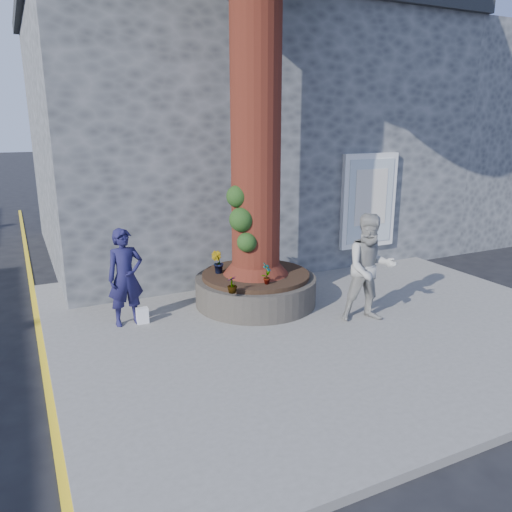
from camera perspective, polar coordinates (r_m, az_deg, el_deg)
name	(u,v)px	position (r m, az deg, el deg)	size (l,w,h in m)	color
ground	(266,360)	(7.75, 1.12, -11.75)	(120.00, 120.00, 0.00)	black
pavement	(314,317)	(9.21, 6.67, -6.96)	(9.00, 8.00, 0.12)	slate
yellow_line	(46,373)	(7.97, -22.91, -12.24)	(0.10, 30.00, 0.01)	yellow
stone_shop	(230,134)	(14.50, -3.03, 13.74)	(10.30, 8.30, 6.30)	#474A4C
neighbour_shop	(439,136)	(19.11, 20.24, 12.72)	(6.00, 8.00, 6.00)	#474A4C
planter	(256,288)	(9.58, -0.03, -3.71)	(2.30, 2.30, 0.60)	black
man	(125,277)	(8.72, -14.70, -2.37)	(0.61, 0.40, 1.68)	#181740
woman	(370,268)	(8.79, 12.91, -1.38)	(0.92, 0.72, 1.89)	#989791
shopping_bag	(142,316)	(8.90, -12.85, -6.65)	(0.20, 0.12, 0.28)	white
plant_a	(267,274)	(8.78, 1.24, -2.02)	(0.21, 0.14, 0.39)	gray
plant_b	(217,262)	(9.46, -4.43, -0.71)	(0.23, 0.22, 0.42)	gray
plant_c	(232,284)	(8.36, -2.74, -3.27)	(0.17, 0.17, 0.30)	gray
plant_d	(274,251)	(10.54, 2.11, 0.59)	(0.25, 0.22, 0.28)	gray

